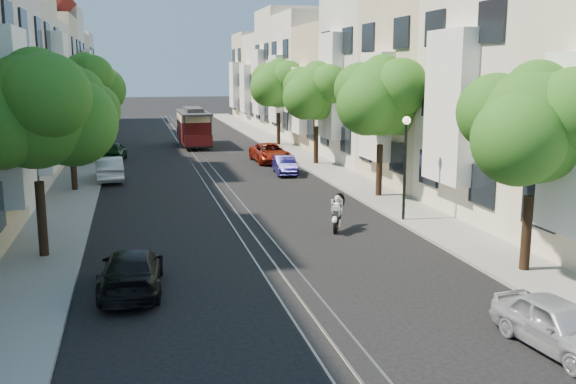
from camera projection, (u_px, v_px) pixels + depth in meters
ground at (193, 153)px, 47.48m from camera, size 200.00×200.00×0.00m
sidewalk_east at (288, 149)px, 49.13m from camera, size 2.50×80.00×0.12m
sidewalk_west at (91, 155)px, 45.80m from camera, size 2.50×80.00×0.12m
rail_left at (185, 153)px, 47.35m from camera, size 0.06×80.00×0.02m
rail_slot at (193, 153)px, 47.47m from camera, size 0.06×80.00×0.02m
rail_right at (200, 153)px, 47.60m from camera, size 0.06×80.00×0.02m
lane_line at (193, 153)px, 47.48m from camera, size 0.08×80.00×0.01m
townhouses_east at (346, 81)px, 49.15m from camera, size 7.75×72.00×12.00m
townhouses_west at (16, 84)px, 43.71m from camera, size 7.75×72.00×11.76m
tree_e_a at (536, 129)px, 18.70m from camera, size 4.72×3.87×6.27m
tree_e_b at (383, 99)px, 30.09m from camera, size 4.93×4.08×6.68m
tree_e_c at (317, 93)px, 40.62m from camera, size 4.84×3.99×6.52m
tree_e_d at (279, 85)px, 51.07m from camera, size 5.01×4.16×6.85m
tree_w_a at (36, 114)px, 20.09m from camera, size 4.93×4.08×6.68m
tree_w_b at (71, 104)px, 31.61m from camera, size 4.72×3.87×6.27m
tree_w_c at (85, 85)px, 41.99m from camera, size 5.13×4.28×7.09m
tree_w_d at (95, 88)px, 52.58m from camera, size 4.84×3.99×6.52m
lamp_east at (405, 153)px, 25.47m from camera, size 0.32×0.32×4.16m
lamp_west at (98, 123)px, 39.76m from camera, size 0.32×0.32×4.16m
sportbike_rider at (337, 211)px, 24.54m from camera, size 1.01×1.62×1.41m
cable_car at (194, 125)px, 51.33m from camera, size 2.34×7.35×2.82m
parked_car_e_near at (558, 325)px, 14.08m from camera, size 1.73×3.52×1.15m
parked_car_e_mid at (285, 165)px, 37.76m from camera, size 1.41×3.38×1.09m
parked_car_e_far at (270, 153)px, 42.55m from camera, size 2.19×4.60×1.27m
parked_car_w_near at (132, 271)px, 17.81m from camera, size 1.92×4.20×1.19m
parked_car_w_mid at (109, 169)px, 35.51m from camera, size 1.70×4.19×1.35m
parked_car_w_far at (113, 151)px, 43.28m from camera, size 1.96×4.01×1.32m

